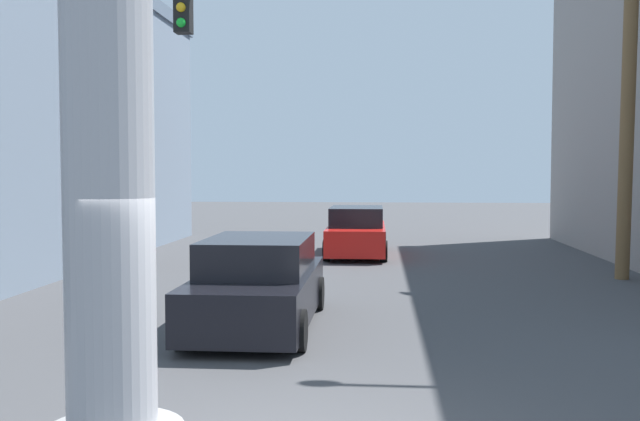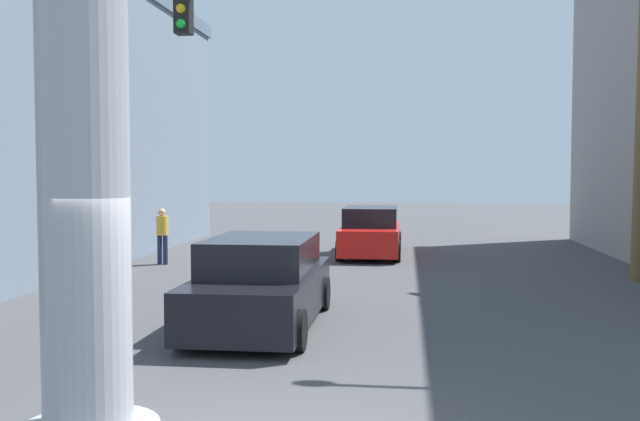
% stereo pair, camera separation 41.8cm
% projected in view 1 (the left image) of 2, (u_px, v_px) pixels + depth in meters
% --- Properties ---
extents(ground_plane, '(92.87, 92.87, 0.00)m').
position_uv_depth(ground_plane, '(339.00, 290.00, 16.28)').
color(ground_plane, '#424244').
extents(traffic_light_mast, '(5.36, 0.32, 5.63)m').
position_uv_depth(traffic_light_mast, '(2.00, 84.00, 10.74)').
color(traffic_light_mast, '#333333').
rests_on(traffic_light_mast, ground).
extents(car_lead, '(2.00, 4.68, 1.56)m').
position_uv_depth(car_lead, '(258.00, 285.00, 12.34)').
color(car_lead, black).
rests_on(car_lead, ground).
extents(car_far, '(1.95, 4.75, 1.56)m').
position_uv_depth(car_far, '(357.00, 232.00, 22.99)').
color(car_far, black).
rests_on(car_far, ground).
extents(palm_tree_mid_right, '(2.45, 2.45, 8.99)m').
position_uv_depth(palm_tree_mid_right, '(630.00, 65.00, 17.46)').
color(palm_tree_mid_right, brown).
rests_on(palm_tree_mid_right, ground).
extents(pedestrian_far_left, '(0.43, 0.43, 1.63)m').
position_uv_depth(pedestrian_far_left, '(148.00, 232.00, 20.49)').
color(pedestrian_far_left, '#1E233F').
rests_on(pedestrian_far_left, ground).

